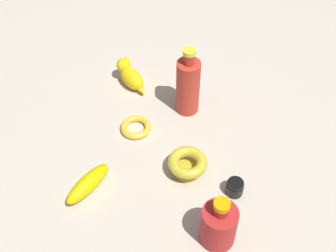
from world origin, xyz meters
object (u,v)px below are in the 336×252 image
banana (88,184)px  bowl (187,164)px  nail_polish_jar (235,187)px  cat_figurine (130,75)px  bottle_short (219,225)px  bangle (136,127)px  bottle_tall (188,86)px

banana → bowl: size_ratio=1.43×
nail_polish_jar → cat_figurine: 0.53m
bottle_short → cat_figurine: size_ratio=1.22×
bottle_short → bowl: (-0.15, 0.15, -0.03)m
cat_figurine → bangle: 0.21m
bottle_tall → bangle: size_ratio=2.51×
bottle_tall → bangle: bottle_tall is taller
bottle_tall → bottle_short: 0.46m
bottle_tall → nail_polish_jar: bearing=-43.2°
bottle_tall → nail_polish_jar: (0.25, -0.23, -0.08)m
bowl → bangle: size_ratio=1.18×
nail_polish_jar → bottle_short: (0.01, -0.15, 0.04)m
cat_figurine → bangle: (0.11, -0.17, -0.03)m
bottle_tall → cat_figurine: bearing=174.4°
bottle_tall → banana: bottle_tall is taller
nail_polish_jar → bowl: 0.14m
banana → bangle: bearing=-172.2°
banana → cat_figurine: 0.43m
nail_polish_jar → bowl: bowl is taller
bottle_short → bangle: bearing=147.4°
nail_polish_jar → cat_figurine: cat_figurine is taller
nail_polish_jar → cat_figurine: bearing=151.4°
bottle_tall → cat_figurine: bottle_tall is taller
bottle_tall → bowl: bottle_tall is taller
bowl → bangle: 0.22m
nail_polish_jar → bowl: (-0.14, 0.01, 0.01)m
bottle_tall → bottle_short: (0.26, -0.38, -0.04)m
bottle_short → bangle: bottle_short is taller
bottle_tall → banana: 0.42m
banana → bottle_tall: bearing=174.4°
bowl → bottle_tall: bearing=114.7°
nail_polish_jar → bangle: 0.36m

